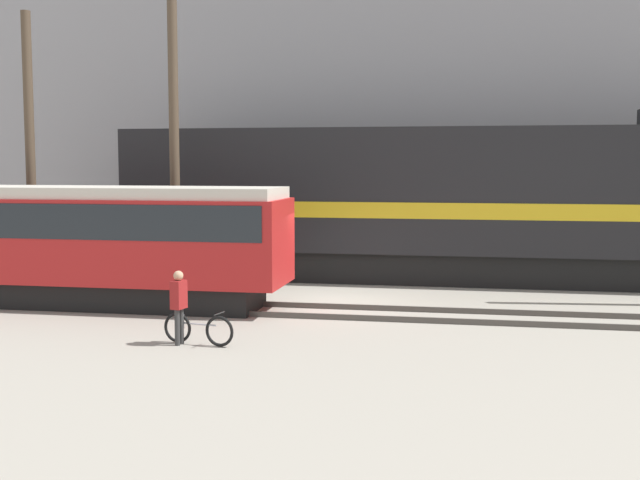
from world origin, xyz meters
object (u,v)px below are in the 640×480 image
(person, at_px, (179,300))
(freight_locomotive, at_px, (426,202))
(streetcar, at_px, (63,237))
(utility_pole_center, at_px, (174,137))
(bicycle, at_px, (198,329))
(utility_pole_left, at_px, (30,150))

(person, bearing_deg, freight_locomotive, 66.12)
(streetcar, relative_size, utility_pole_center, 1.33)
(freight_locomotive, xyz_separation_m, streetcar, (-9.38, -6.31, -0.75))
(bicycle, relative_size, utility_pole_center, 0.18)
(bicycle, distance_m, utility_pole_left, 11.35)
(utility_pole_center, bearing_deg, utility_pole_left, 180.00)
(utility_pole_left, bearing_deg, utility_pole_center, 0.00)
(streetcar, xyz_separation_m, person, (4.81, -4.01, -0.89))
(freight_locomotive, xyz_separation_m, utility_pole_center, (-7.37, -3.15, 2.04))
(freight_locomotive, distance_m, streetcar, 11.33)
(freight_locomotive, relative_size, utility_pole_left, 2.30)
(person, bearing_deg, utility_pole_center, 111.32)
(utility_pole_left, xyz_separation_m, utility_pole_center, (4.76, 0.00, 0.38))
(streetcar, xyz_separation_m, utility_pole_left, (-2.74, 3.15, 2.42))
(streetcar, bearing_deg, utility_pole_left, 130.99)
(freight_locomotive, bearing_deg, utility_pole_left, -165.42)
(freight_locomotive, bearing_deg, bicycle, -112.17)
(person, bearing_deg, bicycle, 11.02)
(freight_locomotive, bearing_deg, streetcar, -146.09)
(streetcar, distance_m, utility_pole_center, 4.67)
(freight_locomotive, relative_size, utility_pole_center, 2.12)
(freight_locomotive, height_order, streetcar, freight_locomotive)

